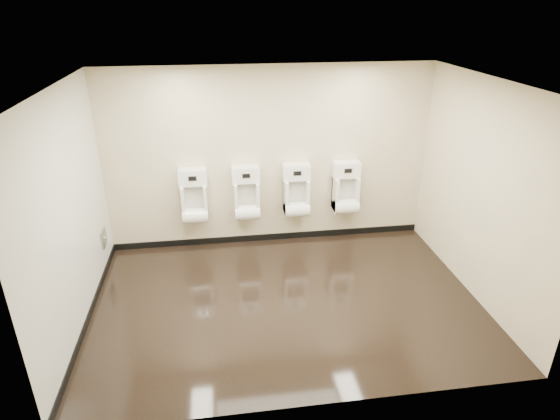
% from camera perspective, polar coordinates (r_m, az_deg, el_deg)
% --- Properties ---
extents(ground, '(5.00, 3.50, 0.00)m').
position_cam_1_polar(ground, '(6.28, 0.82, -11.02)').
color(ground, black).
rests_on(ground, ground).
extents(ceiling, '(5.00, 3.50, 0.00)m').
position_cam_1_polar(ceiling, '(5.18, 1.00, 15.07)').
color(ceiling, silver).
extents(back_wall, '(5.00, 0.02, 2.80)m').
position_cam_1_polar(back_wall, '(7.21, -1.30, 6.30)').
color(back_wall, beige).
rests_on(back_wall, ground).
extents(front_wall, '(5.00, 0.02, 2.80)m').
position_cam_1_polar(front_wall, '(4.07, 4.82, -9.10)').
color(front_wall, beige).
rests_on(front_wall, ground).
extents(left_wall, '(0.02, 3.50, 2.80)m').
position_cam_1_polar(left_wall, '(5.78, -24.41, -0.74)').
color(left_wall, beige).
rests_on(left_wall, ground).
extents(right_wall, '(0.02, 3.50, 2.80)m').
position_cam_1_polar(right_wall, '(6.45, 23.44, 1.97)').
color(right_wall, beige).
rests_on(right_wall, ground).
extents(tile_overlay_left, '(0.01, 3.50, 2.80)m').
position_cam_1_polar(tile_overlay_left, '(5.77, -24.36, -0.74)').
color(tile_overlay_left, silver).
rests_on(tile_overlay_left, ground).
extents(skirting_back, '(5.00, 0.02, 0.10)m').
position_cam_1_polar(skirting_back, '(7.72, -1.19, -3.28)').
color(skirting_back, black).
rests_on(skirting_back, ground).
extents(skirting_left, '(0.02, 3.50, 0.10)m').
position_cam_1_polar(skirting_left, '(6.42, -22.19, -11.71)').
color(skirting_left, black).
rests_on(skirting_left, ground).
extents(access_panel, '(0.04, 0.25, 0.25)m').
position_cam_1_polar(access_panel, '(7.19, -20.72, -3.19)').
color(access_panel, '#9E9EA3').
rests_on(access_panel, left_wall).
extents(urinal_0, '(0.44, 0.33, 0.82)m').
position_cam_1_polar(urinal_0, '(7.23, -10.40, 1.22)').
color(urinal_0, white).
rests_on(urinal_0, back_wall).
extents(urinal_1, '(0.44, 0.33, 0.82)m').
position_cam_1_polar(urinal_1, '(7.23, -4.10, 1.60)').
color(urinal_1, white).
rests_on(urinal_1, back_wall).
extents(urinal_2, '(0.44, 0.33, 0.82)m').
position_cam_1_polar(urinal_2, '(7.32, 2.01, 1.94)').
color(urinal_2, white).
rests_on(urinal_2, back_wall).
extents(urinal_3, '(0.44, 0.33, 0.82)m').
position_cam_1_polar(urinal_3, '(7.50, 8.02, 2.25)').
color(urinal_3, white).
rests_on(urinal_3, back_wall).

